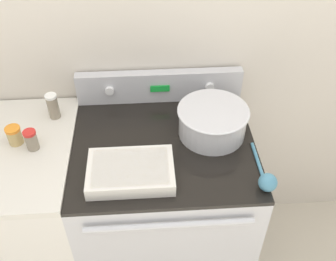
# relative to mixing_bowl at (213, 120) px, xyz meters

# --- Properties ---
(kitchen_wall) EXTENTS (8.00, 0.05, 2.50)m
(kitchen_wall) POSITION_rel_mixing_bowl_xyz_m (-0.21, 0.32, 0.24)
(kitchen_wall) COLOR beige
(kitchen_wall) RESTS_ON ground_plane
(stove_range) EXTENTS (0.78, 0.71, 0.94)m
(stove_range) POSITION_rel_mixing_bowl_xyz_m (-0.21, -0.05, -0.54)
(stove_range) COLOR #BCBCC1
(stove_range) RESTS_ON ground_plane
(control_panel) EXTENTS (0.78, 0.07, 0.16)m
(control_panel) POSITION_rel_mixing_bowl_xyz_m (-0.21, 0.26, 0.00)
(control_panel) COLOR #BCBCC1
(control_panel) RESTS_ON stove_range
(side_counter) EXTENTS (0.45, 0.68, 0.95)m
(side_counter) POSITION_rel_mixing_bowl_xyz_m (-0.83, -0.05, -0.54)
(side_counter) COLOR silver
(side_counter) RESTS_ON ground_plane
(mixing_bowl) EXTENTS (0.31, 0.31, 0.13)m
(mixing_bowl) POSITION_rel_mixing_bowl_xyz_m (0.00, 0.00, 0.00)
(mixing_bowl) COLOR silver
(mixing_bowl) RESTS_ON stove_range
(casserole_dish) EXTENTS (0.33, 0.23, 0.06)m
(casserole_dish) POSITION_rel_mixing_bowl_xyz_m (-0.35, -0.23, -0.04)
(casserole_dish) COLOR silver
(casserole_dish) RESTS_ON stove_range
(ladle) EXTENTS (0.07, 0.28, 0.07)m
(ladle) POSITION_rel_mixing_bowl_xyz_m (0.16, -0.31, -0.04)
(ladle) COLOR teal
(ladle) RESTS_ON stove_range
(spice_jar_white_cap) EXTENTS (0.05, 0.05, 0.12)m
(spice_jar_white_cap) POSITION_rel_mixing_bowl_xyz_m (-0.70, 0.15, -0.00)
(spice_jar_white_cap) COLOR gray
(spice_jar_white_cap) RESTS_ON side_counter
(spice_jar_red_cap) EXTENTS (0.05, 0.05, 0.09)m
(spice_jar_red_cap) POSITION_rel_mixing_bowl_xyz_m (-0.76, -0.06, -0.02)
(spice_jar_red_cap) COLOR gray
(spice_jar_red_cap) RESTS_ON side_counter
(spice_jar_orange_cap) EXTENTS (0.06, 0.06, 0.08)m
(spice_jar_orange_cap) POSITION_rel_mixing_bowl_xyz_m (-0.84, -0.02, -0.02)
(spice_jar_orange_cap) COLOR tan
(spice_jar_orange_cap) RESTS_ON side_counter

